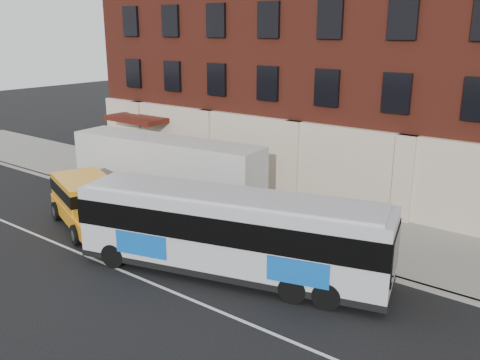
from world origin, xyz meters
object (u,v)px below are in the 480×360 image
Objects in this scene: sign_pole at (103,168)px; city_bus at (231,231)px; shipping_container at (166,173)px; yellow_suv at (87,199)px.

sign_pole is 12.06m from city_bus.
sign_pole is at bearing -171.08° from shipping_container.
city_bus is at bearing 0.49° from yellow_suv.
city_bus is 1.10× the size of shipping_container.
shipping_container is at bearing 8.92° from sign_pole.
city_bus is at bearing -28.69° from shipping_container.
yellow_suv is (3.24, -3.47, -0.21)m from sign_pole.
sign_pole is 0.43× the size of yellow_suv.
shipping_container is (4.16, 0.65, 0.28)m from sign_pole.
sign_pole is 4.22m from shipping_container.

